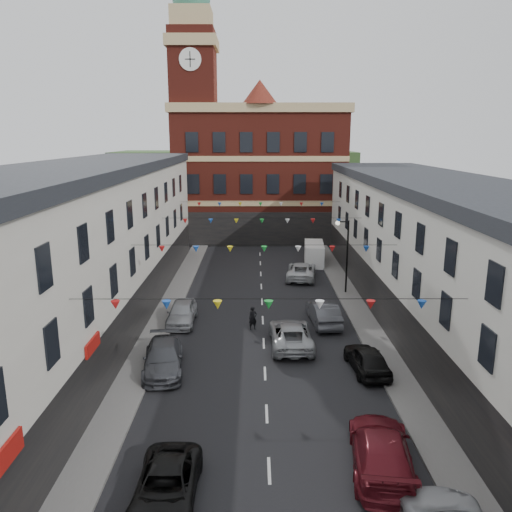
{
  "coord_description": "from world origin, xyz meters",
  "views": [
    {
      "loc": [
        -0.53,
        -24.53,
        12.35
      ],
      "look_at": [
        -0.47,
        8.76,
        4.4
      ],
      "focal_mm": 35.0,
      "sensor_mm": 36.0,
      "label": 1
    }
  ],
  "objects_px": {
    "street_lamp": "(344,247)",
    "car_right_d": "(367,359)",
    "moving_car": "(291,334)",
    "car_left_c": "(166,487)",
    "car_right_f": "(301,271)",
    "pedestrian": "(253,318)",
    "car_left_e": "(182,313)",
    "car_right_e": "(324,313)",
    "white_van": "(314,254)",
    "car_left_d": "(163,358)",
    "car_right_c": "(381,450)"
  },
  "relations": [
    {
      "from": "street_lamp",
      "to": "car_right_d",
      "type": "bearing_deg",
      "value": -94.37
    },
    {
      "from": "moving_car",
      "to": "car_left_c",
      "type": "bearing_deg",
      "value": 67.54
    },
    {
      "from": "car_right_f",
      "to": "pedestrian",
      "type": "bearing_deg",
      "value": 78.48
    },
    {
      "from": "car_left_c",
      "to": "car_right_d",
      "type": "distance_m",
      "value": 13.49
    },
    {
      "from": "car_left_e",
      "to": "car_right_d",
      "type": "bearing_deg",
      "value": -33.4
    },
    {
      "from": "street_lamp",
      "to": "car_right_f",
      "type": "distance_m",
      "value": 6.21
    },
    {
      "from": "street_lamp",
      "to": "car_right_e",
      "type": "height_order",
      "value": "street_lamp"
    },
    {
      "from": "white_van",
      "to": "car_left_d",
      "type": "bearing_deg",
      "value": -110.24
    },
    {
      "from": "street_lamp",
      "to": "car_left_e",
      "type": "distance_m",
      "value": 14.07
    },
    {
      "from": "pedestrian",
      "to": "car_right_d",
      "type": "bearing_deg",
      "value": -67.08
    },
    {
      "from": "car_left_e",
      "to": "car_right_e",
      "type": "xyz_separation_m",
      "value": [
        9.61,
        -0.1,
        0.01
      ]
    },
    {
      "from": "car_right_c",
      "to": "car_right_d",
      "type": "xyz_separation_m",
      "value": [
        1.25,
        8.16,
        -0.08
      ]
    },
    {
      "from": "car_left_c",
      "to": "car_left_d",
      "type": "xyz_separation_m",
      "value": [
        -1.9,
        10.09,
        0.09
      ]
    },
    {
      "from": "car_right_e",
      "to": "car_right_f",
      "type": "height_order",
      "value": "car_right_e"
    },
    {
      "from": "car_right_c",
      "to": "white_van",
      "type": "bearing_deg",
      "value": -84.07
    },
    {
      "from": "car_left_e",
      "to": "car_right_d",
      "type": "height_order",
      "value": "car_left_e"
    },
    {
      "from": "car_right_d",
      "to": "white_van",
      "type": "xyz_separation_m",
      "value": [
        -0.15,
        23.56,
        0.33
      ]
    },
    {
      "from": "car_left_c",
      "to": "car_right_c",
      "type": "relative_size",
      "value": 0.84
    },
    {
      "from": "car_right_e",
      "to": "car_right_d",
      "type": "bearing_deg",
      "value": 96.8
    },
    {
      "from": "car_left_c",
      "to": "white_van",
      "type": "distance_m",
      "value": 34.69
    },
    {
      "from": "car_right_c",
      "to": "car_right_e",
      "type": "bearing_deg",
      "value": -81.56
    },
    {
      "from": "car_left_e",
      "to": "car_left_c",
      "type": "bearing_deg",
      "value": -83.89
    },
    {
      "from": "street_lamp",
      "to": "car_right_e",
      "type": "xyz_separation_m",
      "value": [
        -2.44,
        -6.65,
        -3.13
      ]
    },
    {
      "from": "car_right_d",
      "to": "pedestrian",
      "type": "height_order",
      "value": "pedestrian"
    },
    {
      "from": "car_left_d",
      "to": "car_left_e",
      "type": "relative_size",
      "value": 1.13
    },
    {
      "from": "car_left_c",
      "to": "car_left_e",
      "type": "xyz_separation_m",
      "value": [
        -1.9,
        17.15,
        0.12
      ]
    },
    {
      "from": "white_van",
      "to": "car_right_e",
      "type": "bearing_deg",
      "value": -89.7
    },
    {
      "from": "car_right_f",
      "to": "car_right_d",
      "type": "bearing_deg",
      "value": 103.8
    },
    {
      "from": "car_left_c",
      "to": "car_right_d",
      "type": "xyz_separation_m",
      "value": [
        9.1,
        9.95,
        0.07
      ]
    },
    {
      "from": "car_right_c",
      "to": "pedestrian",
      "type": "relative_size",
      "value": 3.5
    },
    {
      "from": "car_right_e",
      "to": "car_left_c",
      "type": "bearing_deg",
      "value": 61.38
    },
    {
      "from": "car_right_c",
      "to": "moving_car",
      "type": "height_order",
      "value": "car_right_c"
    },
    {
      "from": "car_left_d",
      "to": "street_lamp",
      "type": "bearing_deg",
      "value": 41.46
    },
    {
      "from": "car_left_c",
      "to": "white_van",
      "type": "height_order",
      "value": "white_van"
    },
    {
      "from": "pedestrian",
      "to": "street_lamp",
      "type": "bearing_deg",
      "value": 24.13
    },
    {
      "from": "street_lamp",
      "to": "white_van",
      "type": "relative_size",
      "value": 1.27
    },
    {
      "from": "moving_car",
      "to": "pedestrian",
      "type": "xyz_separation_m",
      "value": [
        -2.31,
        2.61,
        0.05
      ]
    },
    {
      "from": "car_right_d",
      "to": "car_right_c",
      "type": "bearing_deg",
      "value": 75.71
    },
    {
      "from": "car_right_d",
      "to": "moving_car",
      "type": "distance_m",
      "value": 5.17
    },
    {
      "from": "car_left_e",
      "to": "pedestrian",
      "type": "relative_size",
      "value": 2.84
    },
    {
      "from": "car_left_e",
      "to": "car_right_f",
      "type": "distance_m",
      "value": 14.29
    },
    {
      "from": "street_lamp",
      "to": "white_van",
      "type": "xyz_separation_m",
      "value": [
        -1.2,
        9.82,
        -2.86
      ]
    },
    {
      "from": "street_lamp",
      "to": "pedestrian",
      "type": "height_order",
      "value": "street_lamp"
    },
    {
      "from": "car_right_c",
      "to": "car_right_f",
      "type": "height_order",
      "value": "car_right_c"
    },
    {
      "from": "street_lamp",
      "to": "pedestrian",
      "type": "xyz_separation_m",
      "value": [
        -7.22,
        -7.71,
        -3.12
      ]
    },
    {
      "from": "car_left_c",
      "to": "car_right_c",
      "type": "bearing_deg",
      "value": 12.76
    },
    {
      "from": "street_lamp",
      "to": "car_right_f",
      "type": "height_order",
      "value": "street_lamp"
    },
    {
      "from": "street_lamp",
      "to": "car_right_c",
      "type": "relative_size",
      "value": 1.09
    },
    {
      "from": "pedestrian",
      "to": "car_right_c",
      "type": "bearing_deg",
      "value": -93.59
    },
    {
      "from": "street_lamp",
      "to": "moving_car",
      "type": "xyz_separation_m",
      "value": [
        -4.91,
        -10.31,
        -3.17
      ]
    }
  ]
}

